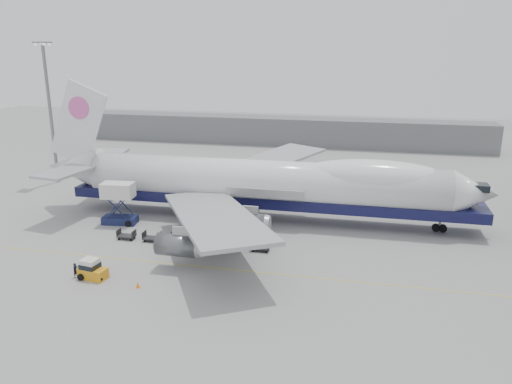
% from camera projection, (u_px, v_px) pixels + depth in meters
% --- Properties ---
extents(ground, '(260.00, 260.00, 0.00)m').
position_uv_depth(ground, '(243.00, 250.00, 63.09)').
color(ground, gray).
rests_on(ground, ground).
extents(apron_line, '(60.00, 0.15, 0.01)m').
position_uv_depth(apron_line, '(231.00, 270.00, 57.47)').
color(apron_line, gold).
rests_on(apron_line, ground).
extents(hangar, '(110.00, 8.00, 7.00)m').
position_uv_depth(hangar, '(271.00, 130.00, 129.70)').
color(hangar, slate).
rests_on(hangar, ground).
extents(floodlight_mast, '(2.40, 2.40, 25.43)m').
position_uv_depth(floodlight_mast, '(50.00, 106.00, 90.23)').
color(floodlight_mast, slate).
rests_on(floodlight_mast, ground).
extents(airliner, '(67.00, 55.30, 19.98)m').
position_uv_depth(airliner, '(267.00, 183.00, 72.59)').
color(airliner, white).
rests_on(airliner, ground).
extents(catering_truck, '(5.08, 3.75, 6.07)m').
position_uv_depth(catering_truck, '(119.00, 201.00, 71.41)').
color(catering_truck, '#181F48').
rests_on(catering_truck, ground).
extents(baggage_tug, '(3.27, 2.07, 2.24)m').
position_uv_depth(baggage_tug, '(92.00, 270.00, 55.09)').
color(baggage_tug, orange).
rests_on(baggage_tug, ground).
extents(ground_worker, '(0.59, 0.72, 1.71)m').
position_uv_depth(ground_worker, '(76.00, 270.00, 55.32)').
color(ground_worker, black).
rests_on(ground_worker, ground).
extents(traffic_cone, '(0.43, 0.43, 0.63)m').
position_uv_depth(traffic_cone, '(138.00, 285.00, 53.14)').
color(traffic_cone, orange).
rests_on(traffic_cone, ground).
extents(dolly_0, '(2.30, 1.35, 1.30)m').
position_uv_depth(dolly_0, '(127.00, 235.00, 66.37)').
color(dolly_0, '#2D2D30').
rests_on(dolly_0, ground).
extents(dolly_1, '(2.30, 1.35, 1.30)m').
position_uv_depth(dolly_1, '(152.00, 238.00, 65.61)').
color(dolly_1, '#2D2D30').
rests_on(dolly_1, ground).
extents(dolly_2, '(2.30, 1.35, 1.30)m').
position_uv_depth(dolly_2, '(178.00, 240.00, 64.85)').
color(dolly_2, '#2D2D30').
rests_on(dolly_2, ground).
extents(dolly_3, '(2.30, 1.35, 1.30)m').
position_uv_depth(dolly_3, '(205.00, 242.00, 64.09)').
color(dolly_3, '#2D2D30').
rests_on(dolly_3, ground).
extents(dolly_4, '(2.30, 1.35, 1.30)m').
position_uv_depth(dolly_4, '(232.00, 244.00, 63.33)').
color(dolly_4, '#2D2D30').
rests_on(dolly_4, ground).
extents(dolly_5, '(2.30, 1.35, 1.30)m').
position_uv_depth(dolly_5, '(260.00, 247.00, 62.58)').
color(dolly_5, '#2D2D30').
rests_on(dolly_5, ground).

